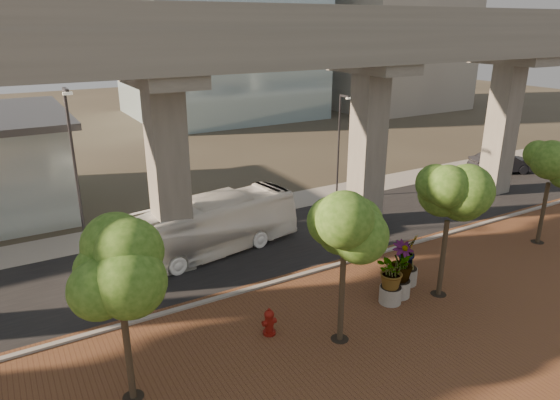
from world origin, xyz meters
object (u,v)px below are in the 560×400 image
planter_front (392,273)px  parked_car (502,163)px  transit_bus (202,229)px  fire_hydrant (269,322)px

planter_front → parked_car: bearing=26.6°
transit_bus → parked_car: (26.96, 2.31, -0.67)m
parked_car → planter_front: planter_front is taller
transit_bus → fire_hydrant: size_ratio=9.62×
parked_car → transit_bus: bearing=118.8°
transit_bus → parked_car: transit_bus is taller
transit_bus → planter_front: 10.06m
parked_car → fire_hydrant: (-27.40, -10.30, -0.24)m
transit_bus → parked_car: 27.06m
parked_car → planter_front: size_ratio=2.16×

